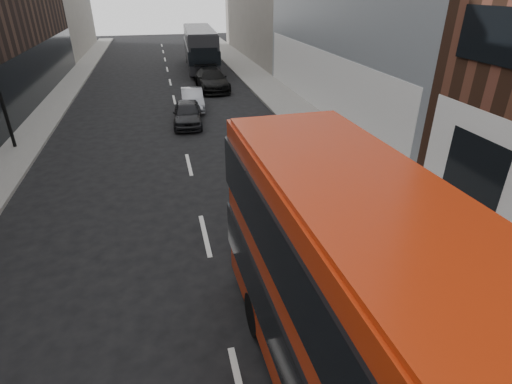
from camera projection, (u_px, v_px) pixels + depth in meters
sidewalk_right at (278, 96)px, 29.35m from camera, size 3.00×80.00×0.15m
sidewalk_left at (51, 110)px, 26.13m from camera, size 2.00×80.00×0.15m
red_bus at (408, 374)px, 5.47m from camera, size 3.06×11.68×4.68m
grey_bus at (200, 47)px, 38.38m from camera, size 3.27×11.70×3.74m
car_a at (188, 113)px, 23.30m from camera, size 1.94×4.14×1.37m
car_b at (192, 99)px, 26.33m from camera, size 1.52×4.00×1.30m
car_c at (212, 79)px, 31.14m from camera, size 2.43×5.52×1.58m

